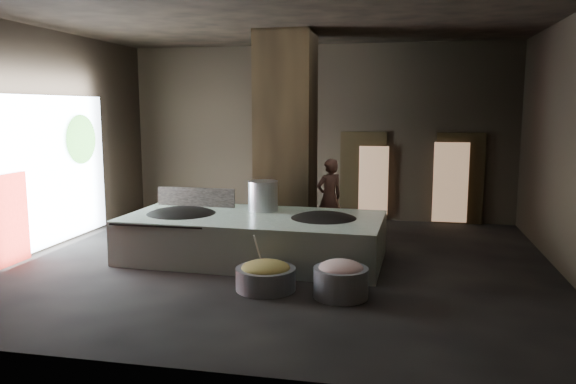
% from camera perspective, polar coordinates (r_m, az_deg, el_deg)
% --- Properties ---
extents(floor, '(10.00, 9.00, 0.10)m').
position_cam_1_polar(floor, '(10.71, -0.72, -7.42)').
color(floor, black).
rests_on(floor, ground).
extents(ceiling, '(10.00, 9.00, 0.10)m').
position_cam_1_polar(ceiling, '(10.43, -0.77, 17.67)').
color(ceiling, black).
rests_on(ceiling, back_wall).
extents(back_wall, '(10.00, 0.10, 4.50)m').
position_cam_1_polar(back_wall, '(14.79, 3.08, 6.04)').
color(back_wall, black).
rests_on(back_wall, ground).
extents(front_wall, '(10.00, 0.10, 4.50)m').
position_cam_1_polar(front_wall, '(5.97, -10.21, 2.18)').
color(front_wall, black).
rests_on(front_wall, ground).
extents(left_wall, '(0.10, 9.00, 4.50)m').
position_cam_1_polar(left_wall, '(12.42, -24.22, 4.82)').
color(left_wall, black).
rests_on(left_wall, ground).
extents(pillar, '(1.20, 1.20, 4.50)m').
position_cam_1_polar(pillar, '(12.23, -0.20, 5.52)').
color(pillar, black).
rests_on(pillar, ground).
extents(hearth_platform, '(4.97, 2.51, 0.85)m').
position_cam_1_polar(hearth_platform, '(10.87, -3.51, -4.61)').
color(hearth_platform, silver).
rests_on(hearth_platform, ground).
extents(platform_cap, '(4.78, 2.30, 0.03)m').
position_cam_1_polar(platform_cap, '(10.79, -3.52, -2.59)').
color(platform_cap, black).
rests_on(platform_cap, hearth_platform).
extents(wok_left, '(1.54, 1.54, 0.43)m').
position_cam_1_polar(wok_left, '(11.22, -10.76, -2.64)').
color(wok_left, black).
rests_on(wok_left, hearth_platform).
extents(wok_left_rim, '(1.57, 1.57, 0.05)m').
position_cam_1_polar(wok_left_rim, '(11.20, -10.77, -2.28)').
color(wok_left_rim, black).
rests_on(wok_left_rim, hearth_platform).
extents(wok_right, '(1.43, 1.43, 0.40)m').
position_cam_1_polar(wok_right, '(10.58, 3.63, -3.17)').
color(wok_right, black).
rests_on(wok_right, hearth_platform).
extents(wok_right_rim, '(1.47, 1.47, 0.05)m').
position_cam_1_polar(wok_right_rim, '(10.56, 3.64, -2.80)').
color(wok_right_rim, black).
rests_on(wok_right_rim, hearth_platform).
extents(stock_pot, '(0.60, 0.60, 0.64)m').
position_cam_1_polar(stock_pot, '(11.24, -2.56, -0.50)').
color(stock_pot, silver).
rests_on(stock_pot, hearth_platform).
extents(splash_guard, '(1.70, 0.12, 0.43)m').
position_cam_1_polar(splash_guard, '(11.90, -9.34, -0.59)').
color(splash_guard, black).
rests_on(splash_guard, hearth_platform).
extents(cook, '(0.76, 0.73, 1.76)m').
position_cam_1_polar(cook, '(12.74, 4.23, -0.57)').
color(cook, brown).
rests_on(cook, ground).
extents(veg_basin, '(1.17, 1.17, 0.36)m').
position_cam_1_polar(veg_basin, '(9.13, -2.27, -8.78)').
color(veg_basin, gray).
rests_on(veg_basin, ground).
extents(veg_fill, '(0.79, 0.79, 0.24)m').
position_cam_1_polar(veg_fill, '(9.08, -2.28, -7.75)').
color(veg_fill, olive).
rests_on(veg_fill, veg_basin).
extents(ladle, '(0.10, 0.38, 0.69)m').
position_cam_1_polar(ladle, '(9.20, -2.97, -6.24)').
color(ladle, silver).
rests_on(ladle, veg_basin).
extents(meat_basin, '(1.03, 1.03, 0.46)m').
position_cam_1_polar(meat_basin, '(8.79, 5.38, -9.13)').
color(meat_basin, gray).
rests_on(meat_basin, ground).
extents(meat_fill, '(0.70, 0.70, 0.27)m').
position_cam_1_polar(meat_fill, '(8.73, 5.40, -7.77)').
color(meat_fill, tan).
rests_on(meat_fill, meat_basin).
extents(doorway_near, '(1.18, 0.08, 2.38)m').
position_cam_1_polar(doorway_near, '(14.65, 7.63, 1.44)').
color(doorway_near, black).
rests_on(doorway_near, ground).
extents(doorway_near_glow, '(0.74, 0.04, 1.76)m').
position_cam_1_polar(doorway_near_glow, '(14.54, 8.67, 1.16)').
color(doorway_near_glow, '#8C6647').
rests_on(doorway_near_glow, ground).
extents(doorway_far, '(1.18, 0.08, 2.38)m').
position_cam_1_polar(doorway_far, '(14.68, 17.01, 1.15)').
color(doorway_far, black).
rests_on(doorway_far, ground).
extents(doorway_far_glow, '(0.85, 0.04, 2.00)m').
position_cam_1_polar(doorway_far_glow, '(14.56, 16.19, 0.93)').
color(doorway_far_glow, '#8C6647').
rests_on(doorway_far_glow, ground).
extents(left_opening, '(0.04, 4.20, 3.10)m').
position_cam_1_polar(left_opening, '(12.58, -23.14, 1.95)').
color(left_opening, white).
rests_on(left_opening, ground).
extents(pavilion_sliver, '(0.05, 0.90, 1.70)m').
position_cam_1_polar(pavilion_sliver, '(11.61, -26.28, -2.50)').
color(pavilion_sliver, maroon).
rests_on(pavilion_sliver, ground).
extents(tree_silhouette, '(0.28, 1.10, 1.10)m').
position_cam_1_polar(tree_silhouette, '(13.39, -20.26, 5.05)').
color(tree_silhouette, '#194714').
rests_on(tree_silhouette, left_opening).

